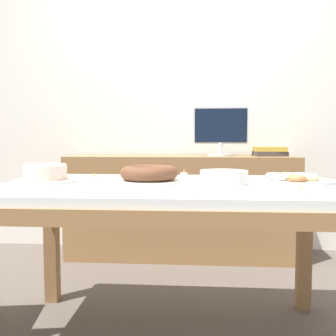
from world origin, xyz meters
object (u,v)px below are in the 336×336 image
(plate_stack, at_px, (224,177))
(tealight_near_cakes, at_px, (94,178))
(tealight_right_edge, at_px, (301,192))
(pastry_platter, at_px, (292,179))
(computer_monitor, at_px, (221,132))
(cake_golden_bundt, at_px, (149,174))
(cake_chocolate_round, at_px, (45,174))
(book_stack, at_px, (270,152))
(tealight_near_front, at_px, (184,174))

(plate_stack, relative_size, tealight_near_cakes, 5.25)
(tealight_right_edge, bearing_deg, pastry_platter, 80.27)
(computer_monitor, xyz_separation_m, cake_golden_bundt, (-0.40, -1.25, -0.22))
(cake_chocolate_round, height_order, pastry_platter, cake_chocolate_round)
(book_stack, xyz_separation_m, cake_golden_bundt, (-0.78, -1.25, -0.07))
(book_stack, relative_size, tealight_near_front, 6.32)
(tealight_near_cakes, bearing_deg, plate_stack, -10.88)
(cake_chocolate_round, height_order, plate_stack, cake_chocolate_round)
(book_stack, distance_m, plate_stack, 1.36)
(tealight_near_cakes, bearing_deg, pastry_platter, -1.85)
(pastry_platter, height_order, tealight_near_cakes, pastry_platter)
(computer_monitor, xyz_separation_m, tealight_near_front, (-0.25, -0.91, -0.25))
(cake_golden_bundt, bearing_deg, tealight_near_front, 66.26)
(book_stack, height_order, cake_golden_bundt, book_stack)
(cake_golden_bundt, bearing_deg, cake_chocolate_round, -177.58)
(tealight_right_edge, xyz_separation_m, tealight_near_front, (-0.43, 0.68, 0.00))
(computer_monitor, bearing_deg, plate_stack, -93.05)
(cake_golden_bundt, distance_m, pastry_platter, 0.65)
(tealight_near_front, bearing_deg, pastry_platter, -29.05)
(book_stack, xyz_separation_m, tealight_near_cakes, (-1.06, -1.16, -0.10))
(tealight_near_front, bearing_deg, cake_golden_bundt, -113.74)
(book_stack, height_order, tealight_near_cakes, book_stack)
(computer_monitor, bearing_deg, tealight_near_front, -105.64)
(plate_stack, height_order, tealight_near_cakes, plate_stack)
(computer_monitor, xyz_separation_m, tealight_near_cakes, (-0.68, -1.16, -0.25))
(tealight_right_edge, bearing_deg, tealight_near_cakes, 153.38)
(book_stack, distance_m, cake_chocolate_round, 1.79)
(cake_chocolate_round, bearing_deg, cake_golden_bundt, 2.42)
(book_stack, height_order, tealight_near_front, book_stack)
(cake_golden_bundt, xyz_separation_m, tealight_near_front, (0.15, 0.34, -0.03))
(pastry_platter, bearing_deg, tealight_near_front, 150.95)
(computer_monitor, bearing_deg, book_stack, 0.21)
(computer_monitor, relative_size, cake_golden_bundt, 1.55)
(cake_chocolate_round, relative_size, tealight_near_front, 7.20)
(cake_chocolate_round, xyz_separation_m, plate_stack, (0.81, -0.01, -0.01))
(computer_monitor, height_order, tealight_near_front, computer_monitor)
(tealight_near_cakes, bearing_deg, computer_monitor, 59.48)
(pastry_platter, bearing_deg, cake_chocolate_round, -175.94)
(cake_golden_bundt, height_order, tealight_near_front, cake_golden_bundt)
(cake_golden_bundt, xyz_separation_m, plate_stack, (0.34, -0.03, -0.01))
(cake_chocolate_round, relative_size, pastry_platter, 0.78)
(pastry_platter, distance_m, tealight_near_cakes, 0.93)
(computer_monitor, height_order, cake_chocolate_round, computer_monitor)
(pastry_platter, relative_size, tealight_near_front, 9.21)
(tealight_right_edge, bearing_deg, book_stack, 82.79)
(cake_chocolate_round, height_order, tealight_right_edge, cake_chocolate_round)
(plate_stack, bearing_deg, tealight_near_front, 117.01)
(book_stack, height_order, plate_stack, book_stack)
(cake_chocolate_round, distance_m, tealight_right_edge, 1.11)
(book_stack, xyz_separation_m, cake_chocolate_round, (-1.26, -1.27, -0.07))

